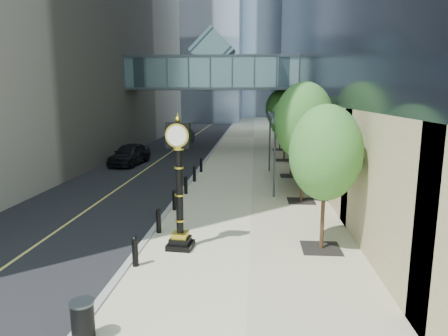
{
  "coord_description": "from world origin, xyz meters",
  "views": [
    {
      "loc": [
        1.14,
        -10.98,
        5.62
      ],
      "look_at": [
        -0.19,
        6.01,
        2.43
      ],
      "focal_mm": 32.0,
      "sensor_mm": 36.0,
      "label": 1
    }
  ],
  "objects_px": {
    "trash_bin": "(83,322)",
    "pedestrian": "(300,170)",
    "car_far": "(186,136)",
    "street_clock": "(179,193)",
    "car_near": "(130,154)"
  },
  "relations": [
    {
      "from": "trash_bin",
      "to": "car_near",
      "type": "xyz_separation_m",
      "value": [
        -6.11,
        22.77,
        0.36
      ]
    },
    {
      "from": "car_far",
      "to": "car_near",
      "type": "bearing_deg",
      "value": 79.57
    },
    {
      "from": "trash_bin",
      "to": "pedestrian",
      "type": "height_order",
      "value": "pedestrian"
    },
    {
      "from": "trash_bin",
      "to": "pedestrian",
      "type": "xyz_separation_m",
      "value": [
        6.7,
        17.11,
        0.35
      ]
    },
    {
      "from": "pedestrian",
      "to": "car_far",
      "type": "distance_m",
      "value": 23.4
    },
    {
      "from": "pedestrian",
      "to": "car_far",
      "type": "relative_size",
      "value": 0.34
    },
    {
      "from": "car_near",
      "to": "car_far",
      "type": "xyz_separation_m",
      "value": [
        1.9,
        15.03,
        -0.07
      ]
    },
    {
      "from": "street_clock",
      "to": "pedestrian",
      "type": "xyz_separation_m",
      "value": [
        5.53,
        11.45,
        -1.27
      ]
    },
    {
      "from": "trash_bin",
      "to": "car_far",
      "type": "xyz_separation_m",
      "value": [
        -4.21,
        37.8,
        0.29
      ]
    },
    {
      "from": "street_clock",
      "to": "pedestrian",
      "type": "distance_m",
      "value": 12.77
    },
    {
      "from": "pedestrian",
      "to": "car_near",
      "type": "distance_m",
      "value": 14.01
    },
    {
      "from": "street_clock",
      "to": "pedestrian",
      "type": "relative_size",
      "value": 2.99
    },
    {
      "from": "street_clock",
      "to": "car_near",
      "type": "distance_m",
      "value": 18.64
    },
    {
      "from": "car_near",
      "to": "car_far",
      "type": "distance_m",
      "value": 15.15
    },
    {
      "from": "street_clock",
      "to": "car_near",
      "type": "bearing_deg",
      "value": 118.2
    }
  ]
}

